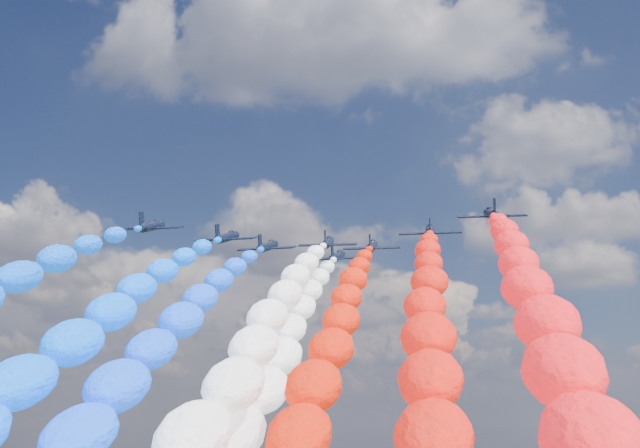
# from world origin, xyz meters

# --- Properties ---
(jet_0) EXTENTS (10.37, 13.85, 6.78)m
(jet_0) POSITION_xyz_m (-24.83, -6.53, 109.84)
(jet_0) COLOR black
(jet_1) EXTENTS (10.61, 14.02, 6.78)m
(jet_1) POSITION_xyz_m (-15.31, 2.61, 109.84)
(jet_1) COLOR black
(trail_1) EXTENTS (6.81, 108.09, 58.67)m
(trail_1) POSITION_xyz_m (-15.31, -53.37, 82.21)
(trail_1) COLOR #065CFF
(jet_2) EXTENTS (10.65, 14.05, 6.78)m
(jet_2) POSITION_xyz_m (-10.20, 10.46, 109.84)
(jet_2) COLOR black
(trail_2) EXTENTS (6.81, 108.09, 58.67)m
(trail_2) POSITION_xyz_m (-10.20, -45.52, 82.21)
(trail_2) COLOR #114AFA
(jet_3) EXTENTS (10.54, 13.97, 6.78)m
(jet_3) POSITION_xyz_m (0.54, 9.20, 109.84)
(jet_3) COLOR black
(trail_3) EXTENTS (6.81, 108.09, 58.67)m
(trail_3) POSITION_xyz_m (0.54, -46.77, 82.21)
(trail_3) COLOR white
(jet_4) EXTENTS (10.54, 13.97, 6.78)m
(jet_4) POSITION_xyz_m (0.60, 20.65, 109.84)
(jet_4) COLOR black
(trail_4) EXTENTS (6.81, 108.09, 58.67)m
(trail_4) POSITION_xyz_m (0.60, -35.33, 82.21)
(trail_4) COLOR white
(jet_5) EXTENTS (10.07, 13.63, 6.78)m
(jet_5) POSITION_xyz_m (7.71, 12.97, 109.84)
(jet_5) COLOR black
(trail_5) EXTENTS (6.81, 108.09, 58.67)m
(trail_5) POSITION_xyz_m (7.71, -43.01, 82.21)
(trail_5) COLOR red
(jet_6) EXTENTS (10.02, 13.59, 6.78)m
(jet_6) POSITION_xyz_m (17.85, 3.42, 109.84)
(jet_6) COLOR black
(trail_6) EXTENTS (6.81, 108.09, 58.67)m
(trail_6) POSITION_xyz_m (17.85, -52.56, 82.21)
(trail_6) COLOR red
(jet_7) EXTENTS (10.41, 13.88, 6.78)m
(jet_7) POSITION_xyz_m (26.91, -5.75, 109.84)
(jet_7) COLOR black
(trail_7) EXTENTS (6.81, 108.09, 58.67)m
(trail_7) POSITION_xyz_m (26.91, -61.73, 82.21)
(trail_7) COLOR red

